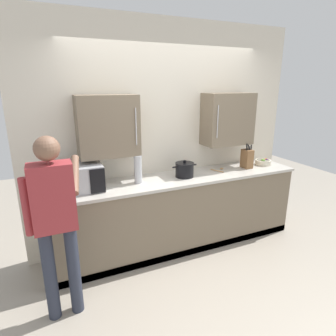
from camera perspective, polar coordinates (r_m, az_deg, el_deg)
ground_plane at (r=3.30m, az=8.34°, el=-21.77°), size 9.51×9.51×0.00m
back_wall_tiled at (r=3.63m, az=-0.08°, el=7.05°), size 3.57×0.44×2.79m
counter_unit at (r=3.66m, az=1.87°, el=-8.91°), size 3.23×0.62×0.94m
microwave_oven at (r=3.16m, az=-18.70°, el=-2.04°), size 0.61×0.79×0.28m
wooden_spoon at (r=3.82m, az=10.36°, el=-0.29°), size 0.20×0.18×0.02m
stock_pot at (r=3.48m, az=3.35°, el=-0.34°), size 0.32×0.23×0.21m
fruit_bowl at (r=4.23m, az=18.63°, el=1.18°), size 0.22×0.22×0.10m
thermos_flask at (r=3.25m, az=-6.07°, el=-0.24°), size 0.09×0.09×0.33m
knife_block at (r=3.99m, az=15.64°, el=1.85°), size 0.11×0.15×0.34m
person_figure at (r=2.56m, az=-21.84°, el=-8.84°), size 0.51×0.49×1.66m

